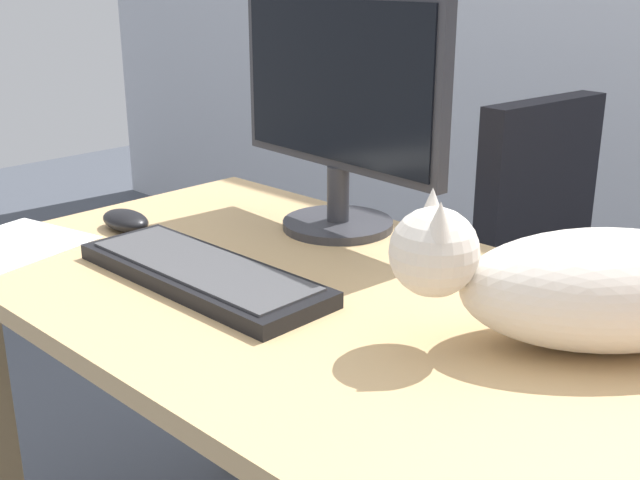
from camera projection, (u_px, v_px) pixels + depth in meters
name	position (u px, v px, depth m)	size (l,w,h in m)	color
desk	(364.00, 376.00, 1.13)	(1.39, 0.69, 0.71)	tan
office_chair	(578.00, 346.00, 1.70)	(0.48, 0.48, 0.90)	black
monitor	(338.00, 103.00, 1.36)	(0.48, 0.20, 0.42)	#333338
keyboard	(202.00, 273.00, 1.18)	(0.44, 0.15, 0.03)	black
cat	(588.00, 285.00, 0.96)	(0.46, 0.45, 0.20)	silver
computer_mouse	(126.00, 220.00, 1.42)	(0.11, 0.06, 0.04)	black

